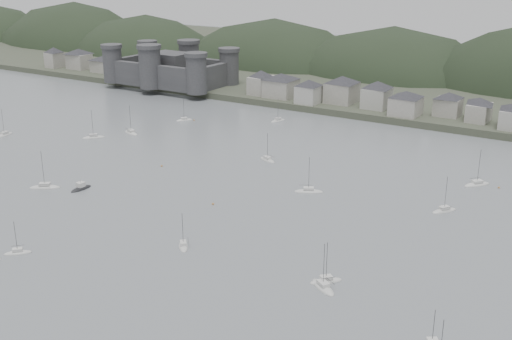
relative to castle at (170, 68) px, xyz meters
The scene contains 8 objects.
ground 216.45m from the castle, 56.28° to the right, with size 900.00×900.00×0.00m, color slate.
far_shore_land 166.61m from the castle, 43.83° to the left, with size 900.00×250.00×3.00m, color #383D2D.
forested_ridge 155.26m from the castle, 35.67° to the left, with size 851.55×103.94×102.57m.
castle is the anchor object (origin of this frame).
waterfront_town 170.64m from the castle, ahead, with size 451.48×28.46×12.92m.
moored_fleet 149.13m from the castle, 53.57° to the right, with size 219.77×176.20×13.43m.
motor_launch_far 153.76m from the castle, 60.57° to the right, with size 3.00×7.52×3.78m.
mooring_buoys 151.93m from the castle, 42.52° to the right, with size 172.67×107.51×0.70m.
Camera 1 is at (96.27, -76.92, 67.03)m, focal length 44.34 mm.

